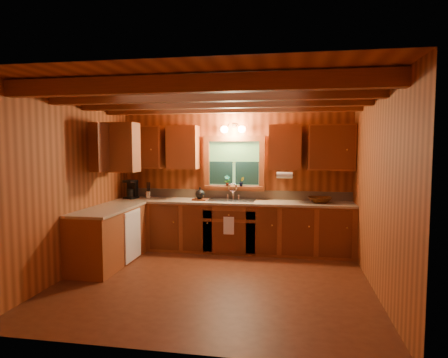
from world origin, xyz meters
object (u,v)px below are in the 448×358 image
coffee_maker (132,189)px  cutting_board (200,200)px  sink (232,203)px  wicker_basket (320,200)px

coffee_maker → cutting_board: 1.31m
sink → coffee_maker: 1.88m
sink → coffee_maker: coffee_maker is taller
sink → cutting_board: (-0.57, -0.03, 0.06)m
sink → wicker_basket: size_ratio=2.07×
sink → wicker_basket: (1.52, -0.01, 0.09)m
coffee_maker → wicker_basket: (3.39, 0.00, -0.12)m
cutting_board → wicker_basket: size_ratio=0.64×
coffee_maker → sink: bearing=16.9°
cutting_board → wicker_basket: (2.08, 0.03, 0.04)m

